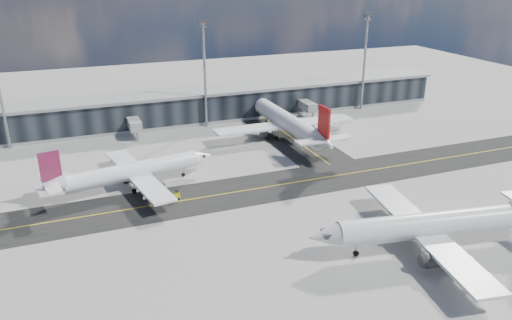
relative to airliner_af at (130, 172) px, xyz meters
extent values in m
plane|color=gray|center=(25.50, -13.42, -3.51)|extent=(300.00, 300.00, 0.00)
cube|color=black|center=(25.50, -9.42, -3.50)|extent=(180.00, 14.00, 0.02)
cube|color=black|center=(43.50, 21.58, -3.50)|extent=(14.00, 50.00, 0.02)
cube|color=yellow|center=(25.50, -9.42, -3.48)|extent=(180.00, 0.25, 0.01)
cube|color=yellow|center=(43.50, 21.58, -3.48)|extent=(0.25, 50.00, 0.01)
cube|color=black|center=(25.50, 41.58, 0.49)|extent=(150.00, 12.00, 8.00)
cube|color=gray|center=(25.50, 41.58, 4.89)|extent=(152.00, 13.00, 0.80)
cube|color=gray|center=(25.50, 41.58, -3.11)|extent=(150.00, 12.20, 0.80)
cube|color=gray|center=(5.50, 33.58, -0.01)|extent=(3.00, 10.00, 2.40)
cylinder|color=gray|center=(5.50, 28.58, -2.31)|extent=(0.60, 0.60, 2.40)
cube|color=gray|center=(55.50, 33.58, -0.01)|extent=(3.00, 10.00, 2.40)
cylinder|color=gray|center=(55.50, 28.58, -2.31)|extent=(0.60, 0.60, 2.40)
cylinder|color=gray|center=(-24.50, 34.58, 10.49)|extent=(0.70, 0.70, 28.00)
cylinder|color=gray|center=(25.50, 34.58, 10.49)|extent=(0.70, 0.70, 28.00)
cube|color=#2D2D30|center=(25.50, 34.58, 24.69)|extent=(2.50, 0.50, 1.40)
cylinder|color=gray|center=(75.50, 34.58, 10.49)|extent=(0.70, 0.70, 28.00)
cube|color=#2D2D30|center=(75.50, 34.58, 24.69)|extent=(2.50, 0.50, 1.40)
cylinder|color=white|center=(0.53, 0.10, 0.06)|extent=(26.98, 8.28, 3.57)
cone|color=white|center=(15.46, 2.80, 0.06)|extent=(5.03, 4.31, 3.57)
cone|color=white|center=(-14.84, -2.69, 0.60)|extent=(5.90, 4.47, 3.57)
cube|color=white|center=(1.41, 0.26, -0.83)|extent=(9.80, 30.65, 0.45)
cylinder|color=#2D2D30|center=(1.33, 5.68, -1.81)|extent=(4.05, 2.69, 2.05)
cylinder|color=#2D2D30|center=(3.24, -4.85, -1.81)|extent=(4.05, 2.69, 2.05)
cube|color=silver|center=(1.33, 5.68, -1.10)|extent=(1.82, 0.67, 0.71)
cube|color=silver|center=(3.24, -4.85, -1.10)|extent=(1.82, 0.67, 0.71)
cube|color=#611C46|center=(-14.40, -2.61, 4.35)|extent=(3.76, 1.06, 5.53)
cube|color=white|center=(-14.84, -2.69, 1.13)|extent=(4.37, 10.98, 0.31)
cube|color=#2D2D30|center=(15.02, 2.72, 0.42)|extent=(2.11, 2.25, 0.62)
cylinder|color=gray|center=(11.07, 2.00, -2.44)|extent=(0.25, 0.25, 1.78)
cylinder|color=black|center=(11.07, 2.00, -3.11)|extent=(0.85, 0.45, 0.80)
cylinder|color=black|center=(-0.82, 2.57, -3.02)|extent=(1.05, 0.61, 0.98)
cylinder|color=black|center=(0.13, -2.70, -3.02)|extent=(1.05, 0.61, 0.98)
cylinder|color=white|center=(42.09, 17.13, 0.93)|extent=(4.87, 33.34, 4.44)
cone|color=white|center=(41.84, 35.99, 0.93)|extent=(4.51, 5.61, 4.44)
cone|color=white|center=(42.34, -2.29, 1.60)|extent=(4.52, 6.71, 4.44)
cube|color=white|center=(42.08, 18.24, -0.18)|extent=(37.79, 6.04, 0.55)
cylinder|color=#2D2D30|center=(35.40, 19.26, -1.40)|extent=(2.61, 4.69, 2.55)
cylinder|color=#2D2D30|center=(48.72, 19.43, -1.40)|extent=(2.61, 4.69, 2.55)
cube|color=silver|center=(35.40, 19.26, -0.51)|extent=(0.47, 2.22, 0.89)
cube|color=silver|center=(48.72, 19.43, -0.51)|extent=(0.47, 2.22, 0.89)
cube|color=#B20E0C|center=(42.34, -1.73, 6.26)|extent=(0.56, 4.67, 6.88)
cube|color=white|center=(42.34, -2.29, 2.26)|extent=(13.35, 3.28, 0.39)
cube|color=#2D2D30|center=(41.85, 35.43, 1.37)|extent=(2.47, 2.25, 0.78)
cylinder|color=gray|center=(41.92, 30.44, -2.18)|extent=(0.27, 0.27, 2.22)
cylinder|color=black|center=(41.92, 30.44, -3.01)|extent=(0.40, 1.00, 1.00)
cylinder|color=black|center=(38.78, 15.97, -2.90)|extent=(0.57, 1.23, 1.22)
cylinder|color=black|center=(45.43, 16.06, -2.90)|extent=(0.57, 1.23, 1.22)
cylinder|color=silver|center=(40.80, -40.19, 0.57)|extent=(30.83, 9.11, 4.08)
cone|color=silver|center=(23.72, -37.30, 0.57)|extent=(5.70, 4.87, 4.08)
cube|color=silver|center=(39.80, -40.02, -0.45)|extent=(10.79, 35.02, 0.51)
cylinder|color=#2D2D30|center=(37.77, -45.88, -1.57)|extent=(4.61, 3.02, 2.34)
cylinder|color=#2D2D30|center=(39.81, -33.82, -1.57)|extent=(4.61, 3.02, 2.34)
cube|color=silver|center=(37.77, -45.88, -0.76)|extent=(2.08, 0.74, 0.82)
cube|color=silver|center=(39.81, -33.82, -0.76)|extent=(2.08, 0.74, 0.82)
cube|color=#2D2D30|center=(24.22, -37.39, 0.98)|extent=(2.38, 2.55, 0.71)
cylinder|color=gray|center=(28.74, -38.15, -2.29)|extent=(0.28, 0.28, 2.04)
cylinder|color=black|center=(28.74, -38.15, -3.05)|extent=(0.96, 0.50, 0.92)
cylinder|color=black|center=(41.30, -43.37, -2.95)|extent=(1.19, 0.69, 1.12)
cylinder|color=black|center=(42.32, -37.34, -2.95)|extent=(1.19, 0.69, 1.12)
cube|color=yellow|center=(6.60, -8.39, -2.86)|extent=(2.66, 1.35, 0.61)
cube|color=yellow|center=(7.38, -8.43, -2.30)|extent=(1.01, 1.17, 0.78)
cube|color=black|center=(7.38, -8.43, -2.00)|extent=(0.92, 1.13, 0.22)
cylinder|color=black|center=(7.49, -7.87, -3.21)|extent=(0.62, 0.25, 0.61)
cylinder|color=black|center=(7.43, -9.00, -3.21)|extent=(0.62, 0.25, 0.61)
cylinder|color=black|center=(5.77, -7.78, -3.21)|extent=(0.62, 0.25, 0.61)
cylinder|color=black|center=(5.70, -8.90, -3.21)|extent=(0.62, 0.25, 0.61)
imported|color=white|center=(51.31, 30.58, -2.72)|extent=(2.94, 5.80, 1.57)
camera|label=1|loc=(-9.69, -94.57, 38.57)|focal=35.00mm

